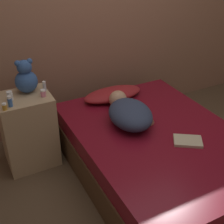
% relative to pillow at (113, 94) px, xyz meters
% --- Properties ---
extents(ground_plane, '(12.00, 12.00, 0.00)m').
position_rel_pillow_xyz_m(ground_plane, '(0.06, -0.74, -0.51)').
color(ground_plane, brown).
extents(wall_back, '(8.00, 0.06, 2.60)m').
position_rel_pillow_xyz_m(wall_back, '(0.06, 0.47, 0.79)').
color(wall_back, '#996B51').
rests_on(wall_back, ground_plane).
extents(bed, '(1.32, 1.86, 0.46)m').
position_rel_pillow_xyz_m(bed, '(0.06, -0.74, -0.28)').
color(bed, '#4C331E').
rests_on(bed, ground_plane).
extents(nightstand, '(0.46, 0.40, 0.70)m').
position_rel_pillow_xyz_m(nightstand, '(-0.89, -0.02, -0.16)').
color(nightstand, tan).
rests_on(nightstand, ground_plane).
extents(pillow, '(0.63, 0.28, 0.10)m').
position_rel_pillow_xyz_m(pillow, '(0.00, 0.00, 0.00)').
color(pillow, maroon).
rests_on(pillow, bed).
extents(person_lying, '(0.44, 0.68, 0.20)m').
position_rel_pillow_xyz_m(person_lying, '(-0.08, -0.46, 0.05)').
color(person_lying, '#2D3851').
rests_on(person_lying, bed).
extents(teddy_bear, '(0.20, 0.20, 0.30)m').
position_rel_pillow_xyz_m(teddy_bear, '(-0.83, 0.05, 0.33)').
color(teddy_bear, '#335693').
rests_on(teddy_bear, nightstand).
extents(bottle_pink, '(0.05, 0.05, 0.06)m').
position_rel_pillow_xyz_m(bottle_pink, '(-0.73, -0.10, 0.23)').
color(bottle_pink, pink).
rests_on(bottle_pink, nightstand).
extents(bottle_white, '(0.05, 0.05, 0.08)m').
position_rel_pillow_xyz_m(bottle_white, '(-1.00, -0.04, 0.24)').
color(bottle_white, white).
rests_on(bottle_white, nightstand).
extents(bottle_blue, '(0.04, 0.04, 0.09)m').
position_rel_pillow_xyz_m(bottle_blue, '(-1.02, -0.15, 0.24)').
color(bottle_blue, '#3866B2').
rests_on(bottle_blue, nightstand).
extents(bottle_amber, '(0.04, 0.04, 0.06)m').
position_rel_pillow_xyz_m(bottle_amber, '(-1.07, -0.18, 0.22)').
color(bottle_amber, gold).
rests_on(bottle_amber, nightstand).
extents(bottle_clear, '(0.03, 0.03, 0.09)m').
position_rel_pillow_xyz_m(bottle_clear, '(-0.69, 0.00, 0.24)').
color(bottle_clear, silver).
rests_on(bottle_clear, nightstand).
extents(book, '(0.28, 0.26, 0.02)m').
position_rel_pillow_xyz_m(book, '(0.20, -0.95, -0.04)').
color(book, '#C6B793').
rests_on(book, bed).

